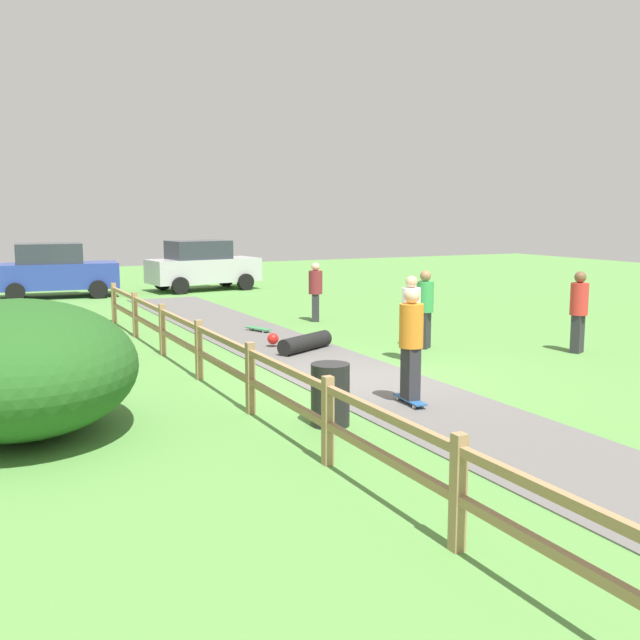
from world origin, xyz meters
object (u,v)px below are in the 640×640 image
object	(u,v)px
bystander_green	(425,305)
bystander_white	(411,314)
skater_riding	(411,340)
trash_bin	(330,395)
parked_car_blue	(54,270)
bush_large	(17,367)
skater_fallen	(303,342)
skateboard_loose	(258,329)
bystander_maroon	(316,289)
bystander_red	(579,308)
parked_car_silver	(202,265)

from	to	relation	value
bystander_green	bystander_white	bearing A→B (deg)	-135.63
skater_riding	bystander_white	distance (m)	3.58
trash_bin	parked_car_blue	size ratio (longest dim) A/B	0.21
bush_large	trash_bin	bearing A→B (deg)	-22.08
trash_bin	skater_fallen	distance (m)	5.68
bystander_green	skateboard_loose	bearing A→B (deg)	123.60
bush_large	bystander_maroon	world-z (taller)	bush_large
skater_riding	skateboard_loose	size ratio (longest dim) A/B	2.25
bystander_white	parked_car_blue	size ratio (longest dim) A/B	0.40
skateboard_loose	parked_car_blue	xyz separation A→B (m)	(-3.62, 10.30, 0.87)
skater_fallen	parked_car_blue	distance (m)	13.66
bystander_white	bystander_red	distance (m)	3.82
skater_fallen	skateboard_loose	bearing A→B (deg)	87.86
bystander_red	parked_car_blue	distance (m)	18.22
bush_large	skateboard_loose	size ratio (longest dim) A/B	4.75
skater_riding	parked_car_silver	distance (m)	18.18
bystander_red	parked_car_silver	world-z (taller)	parked_car_silver
trash_bin	skater_riding	distance (m)	1.80
trash_bin	parked_car_silver	size ratio (longest dim) A/B	0.21
skater_riding	skateboard_loose	bearing A→B (deg)	86.22
bystander_white	bystander_red	xyz separation A→B (m)	(3.71, -0.90, 0.01)
bystander_green	parked_car_silver	world-z (taller)	parked_car_silver
trash_bin	bystander_green	bearing A→B (deg)	43.51
parked_car_blue	bush_large	bearing A→B (deg)	-98.66
bush_large	bystander_maroon	size ratio (longest dim) A/B	2.38
skateboard_loose	skater_fallen	bearing A→B (deg)	-92.14
skater_fallen	bystander_red	bearing A→B (deg)	-27.84
skater_riding	skater_fallen	size ratio (longest dim) A/B	1.21
trash_bin	bystander_white	xyz separation A→B (m)	(3.62, 3.40, 0.52)
bystander_green	parked_car_blue	bearing A→B (deg)	113.52
skateboard_loose	parked_car_silver	xyz separation A→B (m)	(1.81, 10.28, 0.87)
bush_large	skater_riding	bearing A→B (deg)	-12.08
bystander_red	bush_large	bearing A→B (deg)	-175.63
bystander_red	parked_car_silver	bearing A→B (deg)	101.90
bush_large	skater_fallen	bearing A→B (deg)	31.03
trash_bin	parked_car_silver	bearing A→B (deg)	77.87
bystander_green	skater_riding	bearing A→B (deg)	-126.98
bush_large	skateboard_loose	world-z (taller)	bush_large
bystander_maroon	parked_car_blue	world-z (taller)	parked_car_blue
bystander_green	bystander_maroon	distance (m)	4.78
skater_fallen	parked_car_silver	distance (m)	13.33
bush_large	skater_riding	xyz separation A→B (m)	(5.67, -1.21, 0.13)
skateboard_loose	bystander_red	world-z (taller)	bystander_red
bystander_red	parked_car_blue	bearing A→B (deg)	118.84
bystander_white	skater_fallen	bearing A→B (deg)	129.72
bystander_red	bystander_green	world-z (taller)	bystander_red
bystander_red	bystander_white	bearing A→B (deg)	166.35
trash_bin	bystander_white	size ratio (longest dim) A/B	0.51
trash_bin	skater_riding	world-z (taller)	skater_riding
bystander_red	skater_riding	bearing A→B (deg)	-159.89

